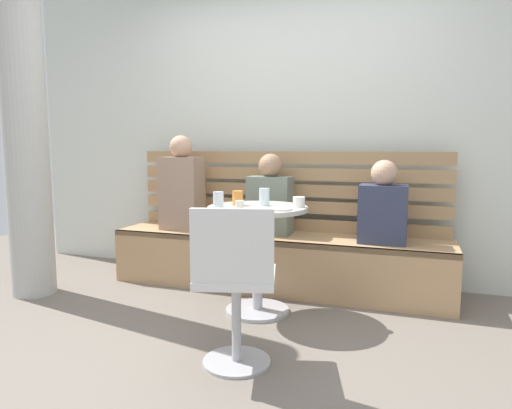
{
  "coord_description": "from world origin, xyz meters",
  "views": [
    {
      "loc": [
        1.03,
        -2.22,
        1.13
      ],
      "look_at": [
        0.02,
        0.66,
        0.75
      ],
      "focal_mm": 31.78,
      "sensor_mm": 36.0,
      "label": 1
    }
  ],
  "objects_px": {
    "cafe_table": "(258,239)",
    "plate_small": "(279,209)",
    "cup_espresso_small": "(240,205)",
    "white_chair": "(235,281)",
    "cup_tumbler_orange": "(238,198)",
    "cup_glass_tall": "(264,197)",
    "booth_bench": "(276,261)",
    "person_child_middle": "(270,199)",
    "person_child_left": "(383,207)",
    "cup_ceramic_white": "(299,202)",
    "cup_water_clear": "(218,200)",
    "person_adult": "(182,187)"
  },
  "relations": [
    {
      "from": "cup_tumbler_orange",
      "to": "cup_ceramic_white",
      "type": "bearing_deg",
      "value": 4.86
    },
    {
      "from": "white_chair",
      "to": "cup_glass_tall",
      "type": "distance_m",
      "value": 0.94
    },
    {
      "from": "booth_bench",
      "to": "cup_espresso_small",
      "type": "height_order",
      "value": "cup_espresso_small"
    },
    {
      "from": "cafe_table",
      "to": "cup_water_clear",
      "type": "distance_m",
      "value": 0.39
    },
    {
      "from": "cup_water_clear",
      "to": "person_child_middle",
      "type": "bearing_deg",
      "value": 81.77
    },
    {
      "from": "cup_glass_tall",
      "to": "cup_water_clear",
      "type": "distance_m",
      "value": 0.33
    },
    {
      "from": "cup_espresso_small",
      "to": "white_chair",
      "type": "bearing_deg",
      "value": -70.74
    },
    {
      "from": "booth_bench",
      "to": "cup_glass_tall",
      "type": "bearing_deg",
      "value": -82.55
    },
    {
      "from": "person_adult",
      "to": "plate_small",
      "type": "height_order",
      "value": "person_adult"
    },
    {
      "from": "booth_bench",
      "to": "person_child_middle",
      "type": "relative_size",
      "value": 4.17
    },
    {
      "from": "cafe_table",
      "to": "plate_small",
      "type": "relative_size",
      "value": 4.35
    },
    {
      "from": "cafe_table",
      "to": "person_child_middle",
      "type": "xyz_separation_m",
      "value": [
        -0.1,
        0.59,
        0.21
      ]
    },
    {
      "from": "person_child_left",
      "to": "person_child_middle",
      "type": "bearing_deg",
      "value": 175.73
    },
    {
      "from": "cup_espresso_small",
      "to": "cup_ceramic_white",
      "type": "height_order",
      "value": "cup_ceramic_white"
    },
    {
      "from": "cup_tumbler_orange",
      "to": "cup_water_clear",
      "type": "height_order",
      "value": "cup_water_clear"
    },
    {
      "from": "cafe_table",
      "to": "white_chair",
      "type": "relative_size",
      "value": 0.87
    },
    {
      "from": "booth_bench",
      "to": "cup_water_clear",
      "type": "bearing_deg",
      "value": -103.11
    },
    {
      "from": "cup_espresso_small",
      "to": "cup_tumbler_orange",
      "type": "distance_m",
      "value": 0.2
    },
    {
      "from": "plate_small",
      "to": "cafe_table",
      "type": "bearing_deg",
      "value": 148.11
    },
    {
      "from": "booth_bench",
      "to": "cup_tumbler_orange",
      "type": "height_order",
      "value": "cup_tumbler_orange"
    },
    {
      "from": "white_chair",
      "to": "booth_bench",
      "type": "bearing_deg",
      "value": 98.14
    },
    {
      "from": "cafe_table",
      "to": "plate_small",
      "type": "bearing_deg",
      "value": -31.89
    },
    {
      "from": "cafe_table",
      "to": "cup_glass_tall",
      "type": "relative_size",
      "value": 6.17
    },
    {
      "from": "cup_tumbler_orange",
      "to": "cup_glass_tall",
      "type": "bearing_deg",
      "value": 11.01
    },
    {
      "from": "cafe_table",
      "to": "cup_tumbler_orange",
      "type": "distance_m",
      "value": 0.31
    },
    {
      "from": "cup_espresso_small",
      "to": "booth_bench",
      "type": "bearing_deg",
      "value": 87.61
    },
    {
      "from": "cup_glass_tall",
      "to": "cup_ceramic_white",
      "type": "xyz_separation_m",
      "value": [
        0.24,
        0.0,
        -0.03
      ]
    },
    {
      "from": "person_child_left",
      "to": "cup_espresso_small",
      "type": "height_order",
      "value": "person_child_left"
    },
    {
      "from": "white_chair",
      "to": "cup_tumbler_orange",
      "type": "relative_size",
      "value": 8.5
    },
    {
      "from": "plate_small",
      "to": "booth_bench",
      "type": "bearing_deg",
      "value": 108.24
    },
    {
      "from": "person_adult",
      "to": "person_child_left",
      "type": "bearing_deg",
      "value": -0.78
    },
    {
      "from": "person_adult",
      "to": "person_child_left",
      "type": "relative_size",
      "value": 1.31
    },
    {
      "from": "booth_bench",
      "to": "person_child_left",
      "type": "distance_m",
      "value": 0.95
    },
    {
      "from": "booth_bench",
      "to": "person_adult",
      "type": "bearing_deg",
      "value": -179.22
    },
    {
      "from": "cup_tumbler_orange",
      "to": "plate_small",
      "type": "distance_m",
      "value": 0.37
    },
    {
      "from": "cup_espresso_small",
      "to": "plate_small",
      "type": "height_order",
      "value": "cup_espresso_small"
    },
    {
      "from": "cup_espresso_small",
      "to": "cafe_table",
      "type": "bearing_deg",
      "value": 68.44
    },
    {
      "from": "cup_glass_tall",
      "to": "cup_tumbler_orange",
      "type": "distance_m",
      "value": 0.19
    },
    {
      "from": "white_chair",
      "to": "cup_espresso_small",
      "type": "relative_size",
      "value": 15.18
    },
    {
      "from": "booth_bench",
      "to": "cafe_table",
      "type": "bearing_deg",
      "value": -86.4
    },
    {
      "from": "cup_glass_tall",
      "to": "cafe_table",
      "type": "bearing_deg",
      "value": -120.9
    },
    {
      "from": "cafe_table",
      "to": "cup_water_clear",
      "type": "xyz_separation_m",
      "value": [
        -0.21,
        -0.18,
        0.28
      ]
    },
    {
      "from": "cup_ceramic_white",
      "to": "plate_small",
      "type": "xyz_separation_m",
      "value": [
        -0.09,
        -0.17,
        -0.03
      ]
    },
    {
      "from": "cup_ceramic_white",
      "to": "cup_tumbler_orange",
      "type": "height_order",
      "value": "cup_tumbler_orange"
    },
    {
      "from": "person_child_left",
      "to": "cup_glass_tall",
      "type": "bearing_deg",
      "value": -148.06
    },
    {
      "from": "person_child_middle",
      "to": "cup_water_clear",
      "type": "relative_size",
      "value": 5.89
    },
    {
      "from": "booth_bench",
      "to": "person_adult",
      "type": "relative_size",
      "value": 3.39
    },
    {
      "from": "white_chair",
      "to": "person_child_left",
      "type": "height_order",
      "value": "person_child_left"
    },
    {
      "from": "cup_glass_tall",
      "to": "cup_water_clear",
      "type": "bearing_deg",
      "value": -135.49
    },
    {
      "from": "booth_bench",
      "to": "person_child_middle",
      "type": "xyz_separation_m",
      "value": [
        -0.06,
        0.03,
        0.5
      ]
    }
  ]
}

